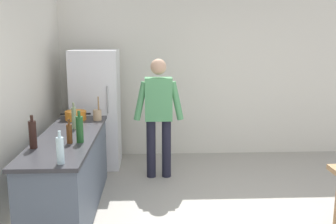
% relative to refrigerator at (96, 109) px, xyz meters
% --- Properties ---
extents(wall_back, '(6.40, 0.12, 2.70)m').
position_rel_refrigerator_xyz_m(wall_back, '(1.90, 0.60, 0.45)').
color(wall_back, silver).
rests_on(wall_back, ground_plane).
extents(kitchen_counter, '(0.64, 2.20, 0.90)m').
position_rel_refrigerator_xyz_m(kitchen_counter, '(-0.10, -1.60, -0.45)').
color(kitchen_counter, '#4C5666').
rests_on(kitchen_counter, ground_plane).
extents(refrigerator, '(0.70, 0.67, 1.80)m').
position_rel_refrigerator_xyz_m(refrigerator, '(0.00, 0.00, 0.00)').
color(refrigerator, white).
rests_on(refrigerator, ground_plane).
extents(person, '(0.70, 0.22, 1.70)m').
position_rel_refrigerator_xyz_m(person, '(0.95, -0.55, 0.08)').
color(person, '#1E1E2D').
rests_on(person, ground_plane).
extents(cooking_pot, '(0.40, 0.28, 0.12)m').
position_rel_refrigerator_xyz_m(cooking_pot, '(-0.17, -0.75, 0.06)').
color(cooking_pot, orange).
rests_on(cooking_pot, kitchen_counter).
extents(utensil_jar, '(0.11, 0.11, 0.32)m').
position_rel_refrigerator_xyz_m(utensil_jar, '(0.13, -0.80, 0.08)').
color(utensil_jar, tan).
rests_on(utensil_jar, kitchen_counter).
extents(bottle_water_clear, '(0.07, 0.07, 0.30)m').
position_rel_refrigerator_xyz_m(bottle_water_clear, '(0.04, -2.57, 0.13)').
color(bottle_water_clear, silver).
rests_on(bottle_water_clear, kitchen_counter).
extents(bottle_vinegar_tall, '(0.06, 0.06, 0.32)m').
position_rel_refrigerator_xyz_m(bottle_vinegar_tall, '(-0.09, -1.26, 0.14)').
color(bottle_vinegar_tall, gray).
rests_on(bottle_vinegar_tall, kitchen_counter).
extents(bottle_wine_dark, '(0.08, 0.08, 0.34)m').
position_rel_refrigerator_xyz_m(bottle_wine_dark, '(-0.34, -2.07, 0.15)').
color(bottle_wine_dark, black).
rests_on(bottle_wine_dark, kitchen_counter).
extents(bottle_wine_green, '(0.08, 0.08, 0.34)m').
position_rel_refrigerator_xyz_m(bottle_wine_green, '(0.09, -1.88, 0.15)').
color(bottle_wine_green, '#1E5123').
rests_on(bottle_wine_green, kitchen_counter).
extents(bottle_beer_brown, '(0.06, 0.06, 0.26)m').
position_rel_refrigerator_xyz_m(bottle_beer_brown, '(-0.01, -1.90, 0.11)').
color(bottle_beer_brown, '#5B3314').
rests_on(bottle_beer_brown, kitchen_counter).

